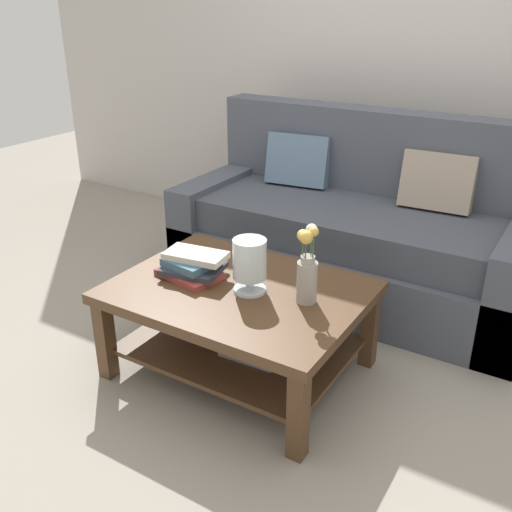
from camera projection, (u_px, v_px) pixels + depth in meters
ground_plane at (283, 349)px, 3.00m from camera, size 10.00×10.00×0.00m
back_wall at (411, 51)px, 3.73m from camera, size 6.40×0.12×2.70m
couch at (355, 233)px, 3.49m from camera, size 2.09×0.90×1.06m
coffee_table at (241, 312)px, 2.70m from camera, size 1.14×0.85×0.45m
book_stack_main at (192, 265)px, 2.74m from camera, size 0.34×0.27×0.12m
glass_hurricane_vase at (250, 262)px, 2.56m from camera, size 0.15×0.15×0.25m
flower_pitcher at (307, 269)px, 2.47m from camera, size 0.10×0.10×0.36m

